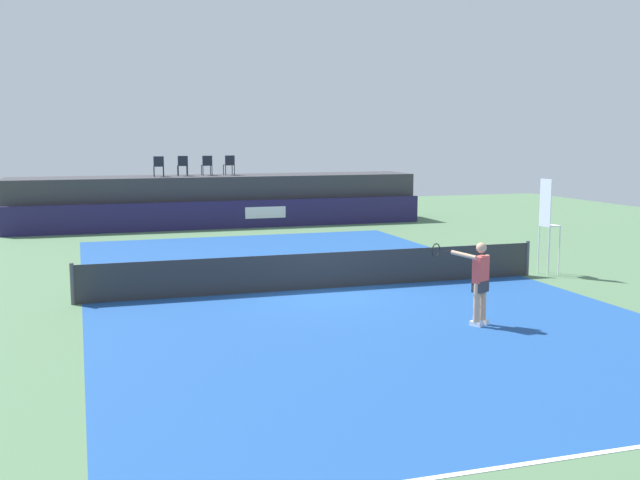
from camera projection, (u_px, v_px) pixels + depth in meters
name	position (u px, v px, depth m)	size (l,w,h in m)	color
ground_plane	(291.00, 269.00, 22.69)	(48.00, 48.00, 0.00)	#4C704C
court_inner	(321.00, 289.00, 19.86)	(12.00, 22.00, 0.00)	#1C478C
line_near_baseline	(587.00, 455.00, 9.52)	(12.00, 0.10, 0.00)	white
sponsor_wall	(225.00, 215.00, 32.51)	(18.00, 0.22, 1.20)	#231E4C
spectator_platform	(218.00, 200.00, 34.14)	(18.00, 2.80, 2.20)	#38383D
spectator_chair_far_left	(159.00, 165.00, 32.91)	(0.46, 0.46, 0.89)	#1E232D
spectator_chair_left	(183.00, 165.00, 33.62)	(0.46, 0.46, 0.89)	#1E232D
spectator_chair_center	(207.00, 164.00, 33.91)	(0.44, 0.44, 0.89)	#1E232D
spectator_chair_right	(229.00, 164.00, 34.29)	(0.46, 0.46, 0.89)	#1E232D
umpire_chair	(547.00, 220.00, 21.67)	(0.50, 0.50, 2.76)	white
tennis_net	(321.00, 271.00, 19.79)	(12.40, 0.02, 0.95)	#2D2D2D
net_post_near	(72.00, 284.00, 17.92)	(0.10, 0.10, 1.00)	#4C4C51
net_post_far	(527.00, 258.00, 21.65)	(0.10, 0.10, 1.00)	#4C4C51
tennis_player	(479.00, 280.00, 15.92)	(1.07, 1.03, 1.77)	white
tennis_ball	(252.00, 276.00, 21.41)	(0.07, 0.07, 0.07)	#D8EA33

